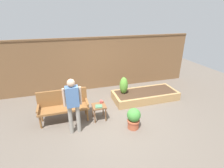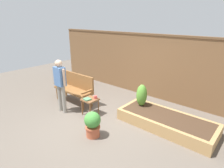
{
  "view_description": "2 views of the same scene",
  "coord_description": "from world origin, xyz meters",
  "px_view_note": "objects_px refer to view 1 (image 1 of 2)",
  "views": [
    {
      "loc": [
        -1.28,
        -4.07,
        3.03
      ],
      "look_at": [
        0.22,
        0.93,
        0.82
      ],
      "focal_mm": 27.17,
      "sensor_mm": 36.0,
      "label": 1
    },
    {
      "loc": [
        3.26,
        -3.04,
        2.64
      ],
      "look_at": [
        -0.24,
        1.03,
        0.75
      ],
      "focal_mm": 30.33,
      "sensor_mm": 36.0,
      "label": 2
    }
  ],
  "objects_px": {
    "side_table": "(99,108)",
    "cup_on_table": "(101,102)",
    "person_by_bench": "(73,102)",
    "book_on_table": "(99,106)",
    "shrub_near_bench": "(124,85)",
    "potted_boxwood": "(134,118)",
    "garden_bench": "(63,104)"
  },
  "relations": [
    {
      "from": "side_table",
      "to": "person_by_bench",
      "type": "relative_size",
      "value": 0.31
    },
    {
      "from": "person_by_bench",
      "to": "cup_on_table",
      "type": "bearing_deg",
      "value": 31.78
    },
    {
      "from": "book_on_table",
      "to": "shrub_near_bench",
      "type": "xyz_separation_m",
      "value": [
        1.14,
        1.0,
        0.11
      ]
    },
    {
      "from": "person_by_bench",
      "to": "book_on_table",
      "type": "bearing_deg",
      "value": 23.97
    },
    {
      "from": "potted_boxwood",
      "to": "person_by_bench",
      "type": "xyz_separation_m",
      "value": [
        -1.59,
        0.28,
        0.6
      ]
    },
    {
      "from": "side_table",
      "to": "shrub_near_bench",
      "type": "relative_size",
      "value": 0.78
    },
    {
      "from": "person_by_bench",
      "to": "garden_bench",
      "type": "bearing_deg",
      "value": 109.65
    },
    {
      "from": "potted_boxwood",
      "to": "book_on_table",
      "type": "bearing_deg",
      "value": 144.18
    },
    {
      "from": "garden_bench",
      "to": "book_on_table",
      "type": "bearing_deg",
      "value": -21.31
    },
    {
      "from": "garden_bench",
      "to": "shrub_near_bench",
      "type": "distance_m",
      "value": 2.22
    },
    {
      "from": "garden_bench",
      "to": "cup_on_table",
      "type": "distance_m",
      "value": 1.13
    },
    {
      "from": "side_table",
      "to": "person_by_bench",
      "type": "height_order",
      "value": "person_by_bench"
    },
    {
      "from": "side_table",
      "to": "book_on_table",
      "type": "distance_m",
      "value": 0.13
    },
    {
      "from": "cup_on_table",
      "to": "book_on_table",
      "type": "relative_size",
      "value": 0.65
    },
    {
      "from": "side_table",
      "to": "book_on_table",
      "type": "bearing_deg",
      "value": -104.85
    },
    {
      "from": "shrub_near_bench",
      "to": "person_by_bench",
      "type": "distance_m",
      "value": 2.32
    },
    {
      "from": "shrub_near_bench",
      "to": "book_on_table",
      "type": "bearing_deg",
      "value": -138.91
    },
    {
      "from": "potted_boxwood",
      "to": "shrub_near_bench",
      "type": "relative_size",
      "value": 1.0
    },
    {
      "from": "potted_boxwood",
      "to": "cup_on_table",
      "type": "bearing_deg",
      "value": 131.58
    },
    {
      "from": "side_table",
      "to": "cup_on_table",
      "type": "bearing_deg",
      "value": 49.97
    },
    {
      "from": "side_table",
      "to": "cup_on_table",
      "type": "xyz_separation_m",
      "value": [
        0.1,
        0.12,
        0.13
      ]
    },
    {
      "from": "cup_on_table",
      "to": "book_on_table",
      "type": "height_order",
      "value": "cup_on_table"
    },
    {
      "from": "side_table",
      "to": "person_by_bench",
      "type": "bearing_deg",
      "value": -151.44
    },
    {
      "from": "shrub_near_bench",
      "to": "cup_on_table",
      "type": "bearing_deg",
      "value": -142.18
    },
    {
      "from": "garden_bench",
      "to": "book_on_table",
      "type": "xyz_separation_m",
      "value": [
        0.99,
        -0.39,
        -0.05
      ]
    },
    {
      "from": "book_on_table",
      "to": "potted_boxwood",
      "type": "distance_m",
      "value": 1.06
    },
    {
      "from": "side_table",
      "to": "book_on_table",
      "type": "xyz_separation_m",
      "value": [
        -0.02,
        -0.09,
        0.1
      ]
    },
    {
      "from": "side_table",
      "to": "person_by_bench",
      "type": "xyz_separation_m",
      "value": [
        -0.76,
        -0.41,
        0.54
      ]
    },
    {
      "from": "cup_on_table",
      "to": "potted_boxwood",
      "type": "xyz_separation_m",
      "value": [
        0.73,
        -0.82,
        -0.19
      ]
    },
    {
      "from": "side_table",
      "to": "potted_boxwood",
      "type": "height_order",
      "value": "potted_boxwood"
    },
    {
      "from": "garden_bench",
      "to": "side_table",
      "type": "relative_size",
      "value": 3.0
    },
    {
      "from": "garden_bench",
      "to": "person_by_bench",
      "type": "distance_m",
      "value": 0.85
    }
  ]
}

